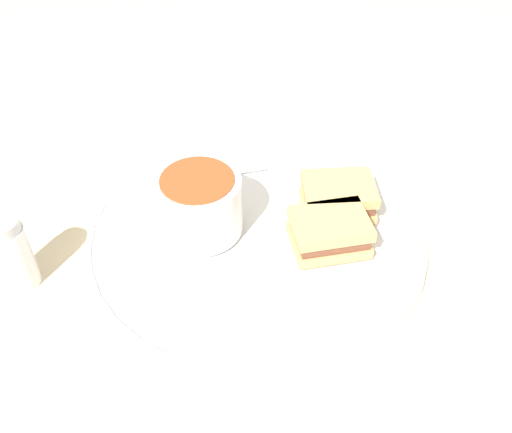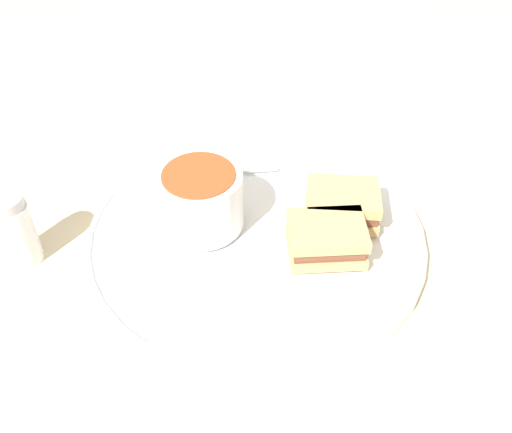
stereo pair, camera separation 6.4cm
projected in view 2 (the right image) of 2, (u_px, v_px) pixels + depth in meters
name	position (u px, v px, depth m)	size (l,w,h in m)	color
ground_plane	(256.00, 240.00, 0.66)	(2.40, 2.40, 0.00)	beige
plate	(256.00, 234.00, 0.66)	(0.37, 0.37, 0.02)	white
soup_bowl	(200.00, 199.00, 0.64)	(0.09, 0.09, 0.07)	white
spoon	(212.00, 171.00, 0.72)	(0.10, 0.04, 0.01)	silver
sandwich_half_near	(327.00, 239.00, 0.62)	(0.09, 0.08, 0.04)	tan
sandwich_half_far	(342.00, 205.00, 0.65)	(0.08, 0.07, 0.04)	tan
salt_shaker	(17.00, 230.00, 0.62)	(0.04, 0.04, 0.09)	silver
menu_sheet	(193.00, 69.00, 0.94)	(0.27, 0.35, 0.00)	white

